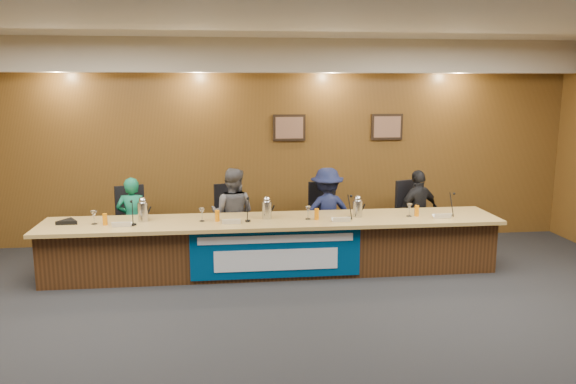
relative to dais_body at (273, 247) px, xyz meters
name	(u,v)px	position (x,y,z in m)	size (l,w,h in m)	color
floor	(296,353)	(0.00, -2.40, -0.35)	(10.00, 10.00, 0.00)	black
ceiling	(297,3)	(0.00, -2.40, 2.85)	(10.00, 8.00, 0.04)	silver
wall_back	(264,143)	(0.00, 1.60, 1.25)	(10.00, 0.04, 3.20)	brown
soffit	(265,56)	(0.00, 1.35, 2.60)	(10.00, 0.50, 0.50)	beige
dais_body	(273,247)	(0.00, 0.00, 0.00)	(6.00, 0.80, 0.70)	#3F2410
dais_top	(274,221)	(0.00, -0.05, 0.38)	(6.10, 0.95, 0.05)	#B18C4A
banner	(276,254)	(0.00, -0.41, 0.03)	(2.20, 0.02, 0.65)	navy
banner_text_upper	(276,239)	(0.00, -0.43, 0.23)	(2.00, 0.01, 0.10)	silver
banner_text_lower	(276,260)	(0.00, -0.43, -0.05)	(1.60, 0.01, 0.28)	silver
wall_photo_left	(289,128)	(0.40, 1.57, 1.50)	(0.52, 0.04, 0.42)	black
wall_photo_right	(387,127)	(2.00, 1.57, 1.50)	(0.52, 0.04, 0.42)	black
panelist_a	(133,220)	(-1.95, 0.64, 0.27)	(0.45, 0.30, 1.24)	#0F6346
panelist_b	(233,214)	(-0.53, 0.64, 0.33)	(0.66, 0.51, 1.35)	#4C4B50
panelist_c	(327,212)	(0.85, 0.64, 0.31)	(0.86, 0.49, 1.33)	#111739
panelist_d	(418,212)	(2.25, 0.64, 0.29)	(0.75, 0.31, 1.27)	black
office_chair_a	(134,228)	(-1.95, 0.74, 0.13)	(0.48, 0.48, 0.08)	black
office_chair_b	(233,225)	(-0.53, 0.74, 0.13)	(0.48, 0.48, 0.08)	black
office_chair_c	(325,223)	(0.85, 0.74, 0.13)	(0.48, 0.48, 0.08)	black
office_chair_d	(415,220)	(2.25, 0.74, 0.13)	(0.48, 0.48, 0.08)	black
nameplate_a	(121,224)	(-1.95, -0.27, 0.45)	(0.24, 0.06, 0.09)	white
microphone_a	(134,224)	(-1.81, -0.17, 0.41)	(0.07, 0.07, 0.02)	black
juice_glass_a	(105,219)	(-2.18, -0.12, 0.47)	(0.06, 0.06, 0.15)	orange
water_glass_a	(94,217)	(-2.32, -0.06, 0.49)	(0.08, 0.08, 0.18)	silver
nameplate_b	(231,221)	(-0.56, -0.27, 0.45)	(0.24, 0.06, 0.09)	white
microphone_b	(248,221)	(-0.35, -0.14, 0.41)	(0.07, 0.07, 0.02)	black
juice_glass_b	(217,216)	(-0.75, -0.08, 0.47)	(0.06, 0.06, 0.15)	orange
water_glass_b	(202,215)	(-0.95, -0.06, 0.49)	(0.08, 0.08, 0.18)	silver
nameplate_c	(342,219)	(0.87, -0.33, 0.45)	(0.24, 0.06, 0.09)	white
microphone_c	(349,218)	(1.01, -0.14, 0.41)	(0.07, 0.07, 0.02)	black
juice_glass_c	(317,214)	(0.57, -0.14, 0.47)	(0.06, 0.06, 0.15)	orange
water_glass_c	(308,213)	(0.46, -0.11, 0.49)	(0.08, 0.08, 0.18)	silver
nameplate_d	(443,215)	(2.26, -0.28, 0.45)	(0.24, 0.06, 0.09)	white
microphone_d	(450,215)	(2.42, -0.14, 0.41)	(0.07, 0.07, 0.02)	black
juice_glass_d	(417,211)	(1.97, -0.09, 0.47)	(0.06, 0.06, 0.15)	orange
water_glass_d	(409,210)	(1.85, -0.11, 0.49)	(0.08, 0.08, 0.18)	silver
carafe_left	(143,212)	(-1.72, 0.03, 0.53)	(0.13, 0.13, 0.25)	silver
carafe_mid	(267,210)	(-0.09, 0.00, 0.52)	(0.13, 0.13, 0.23)	silver
carafe_right	(358,209)	(1.15, -0.03, 0.51)	(0.13, 0.13, 0.22)	silver
speakerphone	(68,222)	(-2.67, 0.01, 0.43)	(0.32, 0.32, 0.05)	black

